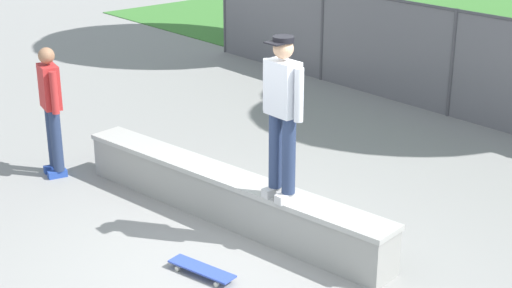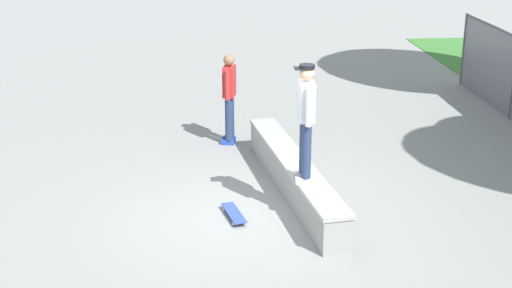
{
  "view_description": "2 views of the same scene",
  "coord_description": "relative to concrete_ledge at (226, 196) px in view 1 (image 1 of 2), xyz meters",
  "views": [
    {
      "loc": [
        5.85,
        -4.52,
        4.18
      ],
      "look_at": [
        -0.87,
        1.29,
        0.87
      ],
      "focal_mm": 54.01,
      "sensor_mm": 36.0,
      "label": 1
    },
    {
      "loc": [
        10.49,
        -0.89,
        4.9
      ],
      "look_at": [
        -0.99,
        0.19,
        0.85
      ],
      "focal_mm": 51.58,
      "sensor_mm": 36.0,
      "label": 2
    }
  ],
  "objects": [
    {
      "name": "ground_plane",
      "position": [
        0.89,
        -0.82,
        -0.3
      ],
      "size": [
        80.0,
        80.0,
        0.0
      ],
      "primitive_type": "plane",
      "color": "gray"
    },
    {
      "name": "bystander",
      "position": [
        -2.66,
        -0.92,
        0.71
      ],
      "size": [
        0.59,
        0.34,
        1.82
      ],
      "color": "#2647A5",
      "rests_on": "ground"
    },
    {
      "name": "concrete_ledge",
      "position": [
        0.0,
        0.0,
        0.0
      ],
      "size": [
        4.73,
        1.08,
        0.6
      ],
      "color": "#999993",
      "rests_on": "ground"
    },
    {
      "name": "skateboarder",
      "position": [
        0.96,
        0.02,
        1.33
      ],
      "size": [
        0.6,
        0.31,
        1.84
      ],
      "color": "beige",
      "rests_on": "concrete_ledge"
    },
    {
      "name": "skateboard",
      "position": [
        0.91,
        -1.07,
        -0.23
      ],
      "size": [
        0.82,
        0.37,
        0.09
      ],
      "color": "#334CB2",
      "rests_on": "ground"
    }
  ]
}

